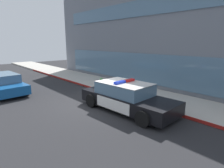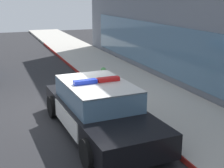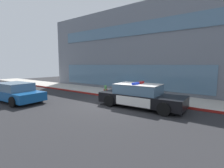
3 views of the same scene
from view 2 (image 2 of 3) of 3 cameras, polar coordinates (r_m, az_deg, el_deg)
ground at (r=10.64m, az=-9.16°, el=-4.59°), size 48.00×48.00×0.00m
sidewalk at (r=11.72m, az=7.05°, el=-2.17°), size 48.00×3.04×0.15m
curb_red_paint at (r=11.10m, az=0.05°, el=-3.08°), size 28.80×0.04×0.14m
police_cruiser at (r=8.66m, az=-2.37°, el=-4.44°), size 5.05×2.27×1.49m
fire_hydrant at (r=12.72m, az=-1.55°, el=1.41°), size 0.34×0.39×0.73m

